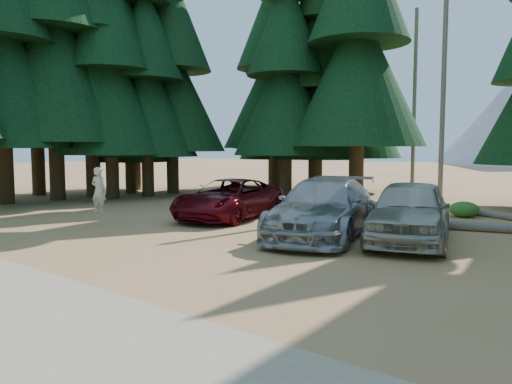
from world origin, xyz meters
The scene contains 18 objects.
ground centered at (0.00, 0.00, 0.00)m, with size 160.00×160.00×0.00m, color olive.
forest_belt_north centered at (0.00, 15.00, 0.00)m, with size 36.00×7.00×22.00m, color black, non-canonical shape.
forest_belt_west centered at (-15.50, 4.00, 0.00)m, with size 6.00×22.00×22.00m, color black, non-canonical shape.
snag_front centered at (0.80, 14.50, 6.00)m, with size 0.24×0.24×12.00m, color #6A6055.
snag_back centered at (-1.20, 16.00, 5.00)m, with size 0.20×0.20×10.00m, color #6A6055.
red_pickup centered at (-3.70, 3.98, 0.76)m, with size 2.51×5.44×1.51m, color #5D0812.
silver_minivan_center centered at (1.18, 2.83, 0.88)m, with size 2.48×6.09×1.77m, color #999BA0.
silver_minivan_right centered at (3.58, 3.58, 0.91)m, with size 2.14×5.31×1.81m, color #B3AE9F.
frisbee_player centered at (-6.00, -0.20, 1.24)m, with size 0.68×0.54×1.63m.
log_left centered at (0.11, 7.55, 0.15)m, with size 0.30×0.30×4.18m, color #6A6055.
log_mid centered at (4.13, 10.50, 0.13)m, with size 0.25×0.25×3.09m, color #6A6055.
log_right centered at (5.33, 7.00, 0.16)m, with size 0.31×0.31×4.92m, color #6A6055.
shrub_far_left centered at (-8.01, 8.23, 0.26)m, with size 0.93×0.93×0.51m, color #29651E.
shrub_left centered at (-2.83, 9.96, 0.25)m, with size 0.92×0.92×0.51m, color #29651E.
shrub_center_left centered at (0.91, 9.14, 0.30)m, with size 1.09×1.09×0.60m, color #29651E.
shrub_center_right centered at (3.25, 10.00, 0.31)m, with size 1.11×1.11×0.61m, color #29651E.
shrub_right centered at (0.81, 8.39, 0.31)m, with size 1.14×1.14×0.62m, color #29651E.
shrub_edge_west centered at (-7.83, 6.16, 0.21)m, with size 0.78×0.78×0.43m, color #29651E.
Camera 1 is at (9.00, -10.21, 2.72)m, focal length 35.00 mm.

